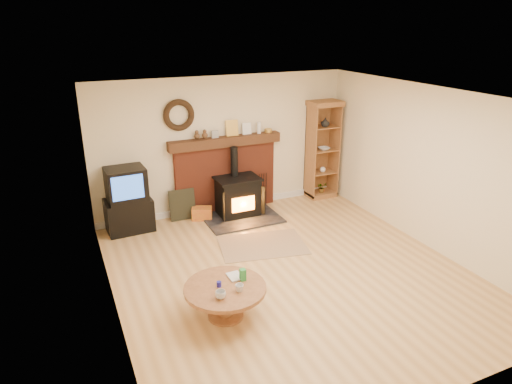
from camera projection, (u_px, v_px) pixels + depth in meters
name	position (u px, v px, depth m)	size (l,w,h in m)	color
ground	(290.00, 272.00, 6.82)	(5.50, 5.50, 0.00)	tan
room_shell	(288.00, 161.00, 6.29)	(5.02, 5.52, 2.61)	beige
chimney_breast	(226.00, 171.00, 8.82)	(2.20, 0.22, 1.78)	maroon
wood_stove	(238.00, 197.00, 8.67)	(1.40, 1.00, 1.32)	black
area_rug	(262.00, 245.00, 7.64)	(1.41, 0.97, 0.01)	brown
tv_unit	(128.00, 201.00, 8.00)	(0.82, 0.60, 1.17)	black
curio_cabinet	(322.00, 150.00, 9.45)	(0.65, 0.47, 2.03)	brown
firelog_box	(202.00, 213.00, 8.60)	(0.37, 0.23, 0.23)	gold
leaning_painting	(182.00, 205.00, 8.54)	(0.49, 0.03, 0.59)	black
fire_tools	(262.00, 199.00, 9.17)	(0.19, 0.16, 0.70)	black
coffee_table	(225.00, 292.00, 5.68)	(1.03, 1.03, 0.60)	brown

